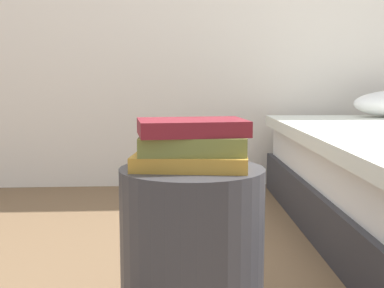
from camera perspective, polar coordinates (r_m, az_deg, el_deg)
side_table at (r=1.43m, az=0.00°, el=-11.83°), size 0.38×0.38×0.46m
book_ochre at (r=1.35m, az=-0.18°, el=-1.92°), size 0.32×0.21×0.04m
book_olive at (r=1.36m, az=0.21°, el=-0.05°), size 0.28×0.19×0.05m
book_maroon at (r=1.36m, az=-0.17°, el=1.84°), size 0.29×0.21×0.04m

